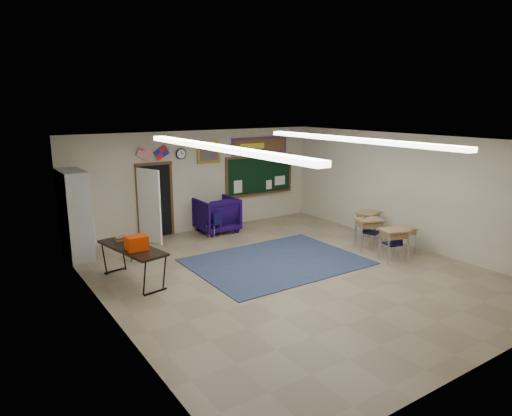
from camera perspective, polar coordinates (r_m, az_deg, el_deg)
floor at (r=10.48m, az=4.28°, el=-8.16°), size 9.00×9.00×0.00m
back_wall at (r=13.79m, az=-7.20°, el=3.37°), size 8.00×0.04×3.00m
front_wall at (r=7.21m, az=27.23°, el=-6.87°), size 8.00×0.04×3.00m
left_wall at (r=8.26m, az=-18.03°, el=-3.62°), size 0.04×9.00×3.00m
right_wall at (r=12.85m, az=18.61°, el=2.10°), size 0.04×9.00×3.00m
ceiling at (r=9.81m, az=4.57°, el=8.42°), size 8.00×9.00×0.04m
area_rug at (r=11.19m, az=2.56°, el=-6.70°), size 4.00×3.00×0.02m
fluorescent_strips at (r=9.81m, az=4.57°, el=8.07°), size 3.86×6.00×0.10m
doorway at (r=13.14m, az=-12.71°, el=0.72°), size 1.10×0.89×2.16m
chalkboard at (r=14.86m, az=0.48°, el=4.02°), size 2.55×0.14×1.30m
bulletin_board at (r=14.74m, az=0.48°, el=7.81°), size 2.10×0.05×0.55m
framed_art_print at (r=13.80m, az=-5.93°, el=6.97°), size 0.75×0.05×0.65m
wall_clock at (r=13.41m, az=-9.36°, el=6.70°), size 0.32×0.05×0.32m
wall_flags at (r=13.05m, az=-12.75°, el=6.96°), size 1.16×0.06×0.70m
storage_cabinet at (r=12.06m, az=-21.66°, el=-0.78°), size 0.59×1.25×2.20m
wingback_armchair at (r=13.68m, az=-4.96°, el=-0.83°), size 1.13×1.16×1.05m
student_chair_reading at (r=13.19m, az=-5.31°, el=-1.99°), size 0.49×0.49×0.77m
student_chair_desk_a at (r=11.76m, az=16.69°, el=-4.41°), size 0.46×0.46×0.74m
student_chair_desk_b at (r=12.50m, az=14.21°, el=-3.05°), size 0.53×0.53×0.82m
student_desk_front_left at (r=12.37m, az=13.90°, el=-2.97°), size 0.83×0.73×0.82m
student_desk_front_right at (r=13.20m, az=13.82°, el=-2.00°), size 0.78×0.66×0.81m
student_desk_back_left at (r=11.61m, az=16.87°, el=-4.25°), size 0.78×0.67×0.80m
student_desk_back_right at (r=12.33m, az=18.00°, el=-3.65°), size 0.70×0.64×0.69m
folding_table at (r=10.19m, az=-15.12°, el=-6.62°), size 0.98×1.99×1.09m
wooden_stool at (r=11.55m, az=-14.90°, el=-5.14°), size 0.30×0.30×0.52m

